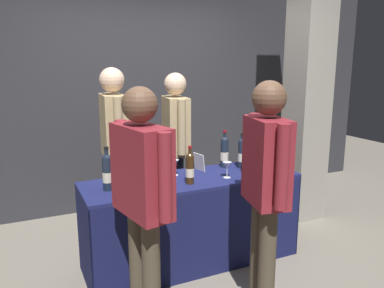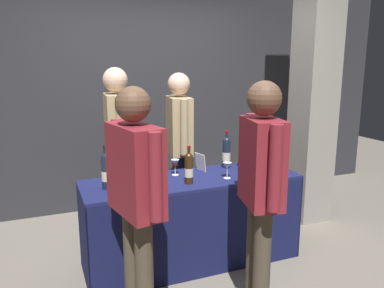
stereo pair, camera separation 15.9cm
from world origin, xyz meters
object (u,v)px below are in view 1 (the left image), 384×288
object	(u,v)px
wine_glass_mid	(227,166)
taster_foreground_right	(142,188)
concrete_pillar	(309,63)
vendor_presenter	(176,137)
display_bottle_0	(257,153)
tasting_table	(192,205)
flower_vase	(153,163)
wine_glass_near_vendor	(175,164)
featured_wine_bottle	(107,172)

from	to	relation	value
wine_glass_mid	taster_foreground_right	bearing A→B (deg)	-150.22
concrete_pillar	vendor_presenter	bearing A→B (deg)	168.76
display_bottle_0	taster_foreground_right	size ratio (longest dim) A/B	0.21
tasting_table	flower_vase	xyz separation A→B (m)	(-0.31, 0.13, 0.38)
flower_vase	wine_glass_near_vendor	bearing A→B (deg)	2.67
wine_glass_mid	featured_wine_bottle	bearing A→B (deg)	173.75
concrete_pillar	tasting_table	xyz separation A→B (m)	(-1.60, -0.43, -1.22)
wine_glass_near_vendor	taster_foreground_right	size ratio (longest dim) A/B	0.09
flower_vase	vendor_presenter	bearing A→B (deg)	52.31
display_bottle_0	vendor_presenter	size ratio (longest dim) A/B	0.20
flower_vase	taster_foreground_right	xyz separation A→B (m)	(-0.34, -0.78, 0.06)
concrete_pillar	tasting_table	distance (m)	2.06
concrete_pillar	display_bottle_0	world-z (taller)	concrete_pillar
concrete_pillar	wine_glass_mid	bearing A→B (deg)	-157.42
vendor_presenter	taster_foreground_right	bearing A→B (deg)	-21.01
display_bottle_0	flower_vase	distance (m)	0.99
featured_wine_bottle	taster_foreground_right	world-z (taller)	taster_foreground_right
tasting_table	wine_glass_near_vendor	distance (m)	0.40
featured_wine_bottle	display_bottle_0	distance (m)	1.41
concrete_pillar	tasting_table	size ratio (longest dim) A/B	1.87
featured_wine_bottle	tasting_table	bearing A→B (deg)	0.72
wine_glass_mid	vendor_presenter	xyz separation A→B (m)	(-0.13, 0.84, 0.11)
display_bottle_0	wine_glass_near_vendor	world-z (taller)	display_bottle_0
display_bottle_0	wine_glass_mid	distance (m)	0.43
concrete_pillar	featured_wine_bottle	xyz separation A→B (m)	(-2.33, -0.44, -0.82)
concrete_pillar	wine_glass_near_vendor	bearing A→B (deg)	-170.24
wine_glass_mid	flower_vase	size ratio (longest dim) A/B	0.34
flower_vase	tasting_table	bearing A→B (deg)	-22.74
featured_wine_bottle	flower_vase	distance (m)	0.44
wine_glass_near_vendor	vendor_presenter	world-z (taller)	vendor_presenter
concrete_pillar	wine_glass_near_vendor	distance (m)	1.94
featured_wine_bottle	display_bottle_0	bearing A→B (deg)	1.27
concrete_pillar	taster_foreground_right	distance (m)	2.62
vendor_presenter	flower_vase	bearing A→B (deg)	-28.42
concrete_pillar	flower_vase	xyz separation A→B (m)	(-1.91, -0.30, -0.84)
wine_glass_mid	concrete_pillar	bearing A→B (deg)	22.58
tasting_table	taster_foreground_right	size ratio (longest dim) A/B	1.16
tasting_table	display_bottle_0	distance (m)	0.79
taster_foreground_right	display_bottle_0	bearing A→B (deg)	-74.16
flower_vase	taster_foreground_right	distance (m)	0.85
wine_glass_mid	taster_foreground_right	size ratio (longest dim) A/B	0.09
featured_wine_bottle	display_bottle_0	size ratio (longest dim) A/B	1.03
display_bottle_0	wine_glass_mid	world-z (taller)	display_bottle_0
featured_wine_bottle	concrete_pillar	bearing A→B (deg)	10.72
display_bottle_0	tasting_table	bearing A→B (deg)	-178.13
wine_glass_mid	flower_vase	bearing A→B (deg)	157.02
wine_glass_mid	flower_vase	distance (m)	0.64
concrete_pillar	featured_wine_bottle	size ratio (longest dim) A/B	10.10
tasting_table	wine_glass_mid	distance (m)	0.47
wine_glass_mid	vendor_presenter	distance (m)	0.86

